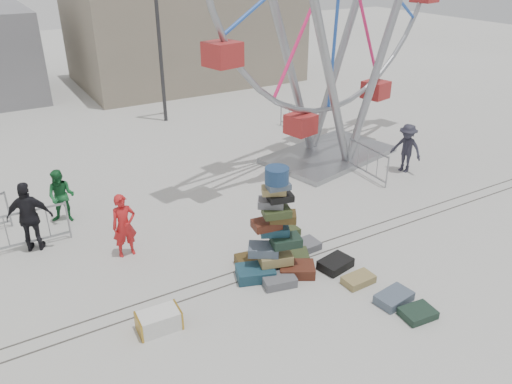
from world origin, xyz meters
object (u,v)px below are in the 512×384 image
lamp_post_right (160,17)px  barricade_wheel_back (298,118)px  suitcase_tower (275,244)px  pedestrian_red (124,226)px  pedestrian_grey (406,148)px  pedestrian_green (61,196)px  pedestrian_black (30,217)px  steamer_trunk (159,321)px  barricade_dummy_c (28,229)px  barricade_wheel_front (367,162)px

lamp_post_right → barricade_wheel_back: 7.16m
lamp_post_right → suitcase_tower: size_ratio=2.90×
pedestrian_red → pedestrian_grey: 10.02m
barricade_wheel_back → pedestrian_grey: 5.52m
suitcase_tower → pedestrian_green: suitcase_tower is taller
suitcase_tower → pedestrian_black: suitcase_tower is taller
lamp_post_right → pedestrian_red: (-4.94, -9.93, -3.64)m
steamer_trunk → pedestrian_black: (-1.70, 4.51, 0.75)m
steamer_trunk → barricade_dummy_c: (-1.80, 4.66, 0.34)m
lamp_post_right → pedestrian_grey: (5.08, -9.61, -3.62)m
steamer_trunk → pedestrian_green: size_ratio=0.56×
pedestrian_red → barricade_wheel_front: bearing=4.4°
barricade_wheel_back → steamer_trunk: bearing=-60.3°
pedestrian_grey → barricade_wheel_front: bearing=-118.8°
pedestrian_red → pedestrian_black: bearing=144.5°
suitcase_tower → barricade_dummy_c: (-4.94, 4.10, -0.22)m
barricade_dummy_c → pedestrian_grey: (12.10, -1.27, 0.31)m
barricade_wheel_front → pedestrian_black: size_ratio=1.05×
steamer_trunk → pedestrian_red: size_ratio=0.52×
steamer_trunk → pedestrian_grey: bearing=20.7°
pedestrian_green → pedestrian_grey: pedestrian_grey is taller
barricade_dummy_c → steamer_trunk: bearing=-68.0°
steamer_trunk → pedestrian_grey: pedestrian_grey is taller
barricade_wheel_back → barricade_dummy_c: bearing=-82.9°
barricade_wheel_back → lamp_post_right: bearing=-147.2°
lamp_post_right → pedestrian_grey: size_ratio=4.67×
barricade_dummy_c → barricade_wheel_front: size_ratio=1.00×
barricade_wheel_back → pedestrian_black: (-11.22, -4.34, 0.40)m
suitcase_tower → pedestrian_green: size_ratio=1.75×
barricade_wheel_front → pedestrian_red: bearing=96.7°
barricade_wheel_back → pedestrian_green: 10.74m
pedestrian_green → pedestrian_grey: bearing=16.1°
pedestrian_red → pedestrian_green: bearing=111.6°
lamp_post_right → pedestrian_black: (-6.92, -8.49, -3.53)m
barricade_wheel_front → pedestrian_red: pedestrian_red is taller
pedestrian_red → pedestrian_green: pedestrian_red is taller
pedestrian_green → pedestrian_red: bearing=-40.9°
lamp_post_right → pedestrian_red: bearing=-116.4°
steamer_trunk → pedestrian_black: 4.87m
lamp_post_right → pedestrian_grey: bearing=-62.1°
steamer_trunk → barricade_wheel_front: 9.57m
barricade_dummy_c → barricade_wheel_back: size_ratio=1.00×
barricade_wheel_front → barricade_wheel_back: (0.69, 5.17, 0.00)m
barricade_dummy_c → pedestrian_grey: pedestrian_grey is taller
lamp_post_right → barricade_dummy_c: (-7.02, -8.34, -3.93)m
suitcase_tower → pedestrian_red: size_ratio=1.64×
pedestrian_green → barricade_dummy_c: bearing=-108.3°
suitcase_tower → barricade_wheel_front: (5.69, 3.13, -0.22)m
barricade_dummy_c → suitcase_tower: bearing=-38.9°
suitcase_tower → barricade_dummy_c: size_ratio=1.38×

